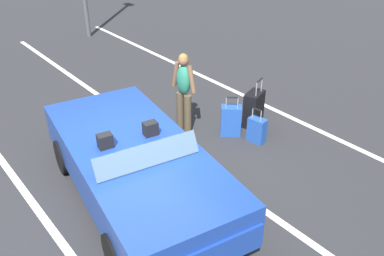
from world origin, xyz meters
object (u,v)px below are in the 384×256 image
convertible_car (141,173)px  suitcase_small_carryon (257,130)px  suitcase_large_black (253,109)px  traveler_person (184,89)px  suitcase_medium_bright (231,121)px

convertible_car → suitcase_small_carryon: convertible_car is taller
convertible_car → suitcase_large_black: 3.24m
traveler_person → suitcase_medium_bright: bearing=121.5°
convertible_car → suitcase_medium_bright: convertible_car is taller
convertible_car → suitcase_medium_bright: size_ratio=5.04×
suitcase_medium_bright → suitcase_small_carryon: (0.52, 0.20, -0.06)m
convertible_car → traveler_person: bearing=135.5°
suitcase_large_black → traveler_person: traveler_person is taller
suitcase_medium_bright → convertible_car: bearing=147.5°
suitcase_large_black → suitcase_small_carryon: suitcase_large_black is taller
suitcase_large_black → suitcase_medium_bright: bearing=69.1°
convertible_car → suitcase_medium_bright: (-0.68, 2.54, -0.28)m
convertible_car → traveler_person: size_ratio=2.65×
convertible_car → suitcase_medium_bright: bearing=114.5°
suitcase_large_black → suitcase_medium_bright: size_ratio=1.20×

